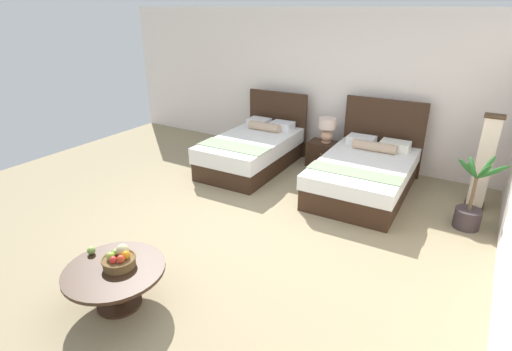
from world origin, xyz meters
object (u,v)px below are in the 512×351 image
(floor_lamp_corner, at_px, (484,163))
(potted_palm, at_px, (470,208))
(nightstand, at_px, (325,154))
(table_lamp, at_px, (327,128))
(bed_near_corner, at_px, (365,173))
(loose_apple, at_px, (91,251))
(bed_near_window, at_px, (253,150))
(coffee_table, at_px, (115,276))
(fruit_bowl, at_px, (119,259))

(floor_lamp_corner, bearing_deg, potted_palm, -92.98)
(nightstand, distance_m, table_lamp, 0.49)
(bed_near_corner, distance_m, loose_apple, 4.07)
(bed_near_window, height_order, coffee_table, bed_near_window)
(coffee_table, relative_size, loose_apple, 11.79)
(bed_near_window, height_order, nightstand, bed_near_window)
(coffee_table, height_order, fruit_bowl, fruit_bowl)
(bed_near_corner, relative_size, fruit_bowl, 6.64)
(table_lamp, relative_size, loose_apple, 5.43)
(potted_palm, bearing_deg, nightstand, 156.40)
(table_lamp, bearing_deg, bed_near_corner, -37.26)
(bed_near_window, bearing_deg, nightstand, 33.08)
(loose_apple, xyz_separation_m, potted_palm, (3.13, 3.36, -0.18))
(nightstand, bearing_deg, fruit_bowl, -93.71)
(coffee_table, xyz_separation_m, floor_lamp_corner, (2.78, 4.15, 0.34))
(table_lamp, bearing_deg, fruit_bowl, -93.69)
(bed_near_corner, distance_m, potted_palm, 1.55)
(bed_near_window, height_order, table_lamp, bed_near_window)
(bed_near_window, bearing_deg, bed_near_corner, 0.27)
(bed_near_corner, xyz_separation_m, potted_palm, (1.50, -0.37, -0.03))
(loose_apple, bearing_deg, nightstand, 81.27)
(coffee_table, bearing_deg, nightstand, 86.21)
(bed_near_window, bearing_deg, fruit_bowl, -77.81)
(bed_near_corner, relative_size, nightstand, 3.57)
(floor_lamp_corner, bearing_deg, coffee_table, -123.84)
(bed_near_window, distance_m, potted_palm, 3.55)
(bed_near_window, distance_m, coffee_table, 3.86)
(coffee_table, xyz_separation_m, fruit_bowl, (0.01, 0.07, 0.15))
(bed_near_corner, bearing_deg, potted_palm, -13.87)
(coffee_table, xyz_separation_m, loose_apple, (-0.38, 0.05, 0.12))
(bed_near_window, bearing_deg, coffee_table, -78.17)
(bed_near_corner, height_order, table_lamp, bed_near_corner)
(bed_near_corner, bearing_deg, fruit_bowl, -108.32)
(nightstand, bearing_deg, bed_near_corner, -36.49)
(bed_near_corner, bearing_deg, coffee_table, -108.17)
(bed_near_window, xyz_separation_m, nightstand, (1.09, 0.71, -0.10))
(nightstand, height_order, fruit_bowl, fruit_bowl)
(nightstand, bearing_deg, table_lamp, 90.00)
(bed_near_corner, xyz_separation_m, table_lamp, (-0.94, 0.72, 0.40))
(loose_apple, bearing_deg, fruit_bowl, 2.22)
(loose_apple, distance_m, potted_palm, 4.60)
(coffee_table, distance_m, loose_apple, 0.41)
(nightstand, height_order, coffee_table, nightstand)
(bed_near_window, relative_size, floor_lamp_corner, 1.54)
(fruit_bowl, relative_size, loose_apple, 4.00)
(bed_near_window, xyz_separation_m, table_lamp, (1.09, 0.73, 0.39))
(bed_near_window, xyz_separation_m, bed_near_corner, (2.03, 0.01, -0.01))
(table_lamp, distance_m, floor_lamp_corner, 2.51)
(loose_apple, bearing_deg, bed_near_window, 96.23)
(bed_near_window, relative_size, nightstand, 3.48)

